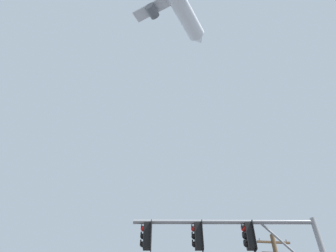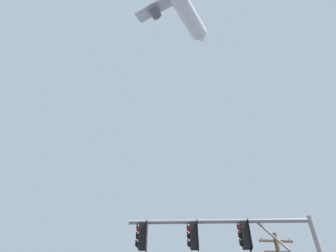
{
  "view_description": "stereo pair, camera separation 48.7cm",
  "coord_description": "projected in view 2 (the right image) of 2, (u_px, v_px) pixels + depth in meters",
  "views": [
    {
      "loc": [
        -0.87,
        -3.32,
        1.54
      ],
      "look_at": [
        0.97,
        13.08,
        16.0
      ],
      "focal_mm": 34.1,
      "sensor_mm": 36.0,
      "label": 1
    },
    {
      "loc": [
        -0.39,
        -3.37,
        1.54
      ],
      "look_at": [
        0.97,
        13.08,
        16.0
      ],
      "focal_mm": 34.1,
      "sensor_mm": 36.0,
      "label": 2
    }
  ],
  "objects": []
}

